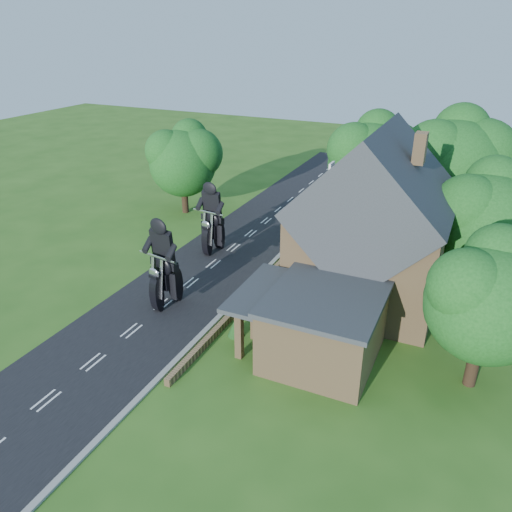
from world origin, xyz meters
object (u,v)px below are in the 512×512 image
at_px(garden_wall, 265,280).
at_px(motorcycle_lead, 167,293).
at_px(annex, 322,325).
at_px(motorcycle_follow, 213,242).
at_px(house, 372,230).

xyz_separation_m(garden_wall, motorcycle_lead, (-4.05, -4.92, 0.62)).
distance_m(annex, motorcycle_lead, 9.71).
height_order(garden_wall, motorcycle_follow, motorcycle_follow).
height_order(house, motorcycle_follow, house).
bearing_deg(garden_wall, motorcycle_lead, -129.51).
relative_size(house, annex, 1.45).
bearing_deg(annex, house, 84.76).
relative_size(annex, motorcycle_lead, 3.98).
distance_m(garden_wall, motorcycle_follow, 5.98).
xyz_separation_m(garden_wall, motorcycle_follow, (-5.27, 2.78, 0.59)).
height_order(annex, motorcycle_lead, annex).
bearing_deg(motorcycle_follow, house, 178.16).
xyz_separation_m(annex, motorcycle_lead, (-9.62, 0.88, -0.94)).
height_order(motorcycle_lead, motorcycle_follow, motorcycle_lead).
bearing_deg(house, motorcycle_follow, 171.19).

